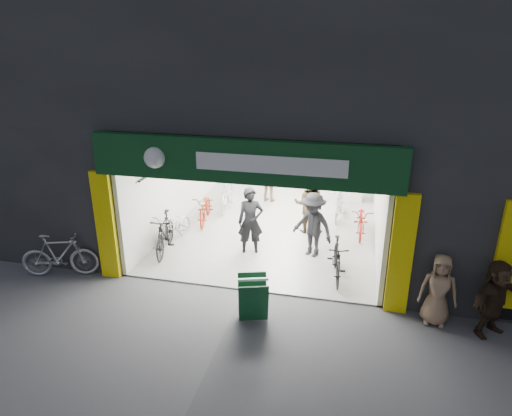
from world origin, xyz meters
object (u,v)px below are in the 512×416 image
(bike_right_front, at_px, (337,260))
(sandwich_board, at_px, (253,298))
(pedestrian_near, at_px, (438,290))
(bike_left_front, at_px, (173,228))
(parked_bike, at_px, (60,255))

(bike_right_front, distance_m, sandwich_board, 2.55)
(pedestrian_near, relative_size, sandwich_board, 1.66)
(bike_left_front, bearing_deg, sandwich_board, -35.09)
(bike_left_front, bearing_deg, pedestrian_near, -9.10)
(bike_right_front, bearing_deg, pedestrian_near, -40.31)
(bike_right_front, height_order, parked_bike, parked_bike)
(bike_right_front, relative_size, pedestrian_near, 1.07)
(pedestrian_near, bearing_deg, sandwich_board, -164.84)
(bike_left_front, relative_size, parked_bike, 0.97)
(bike_right_front, xyz_separation_m, parked_bike, (-6.38, -1.35, 0.06))
(bike_right_front, bearing_deg, bike_left_front, 161.79)
(sandwich_board, bearing_deg, pedestrian_near, -6.57)
(bike_left_front, xyz_separation_m, pedestrian_near, (6.49, -2.26, 0.29))
(sandwich_board, bearing_deg, bike_left_front, 117.23)
(bike_left_front, xyz_separation_m, sandwich_board, (2.93, -2.95, 0.04))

